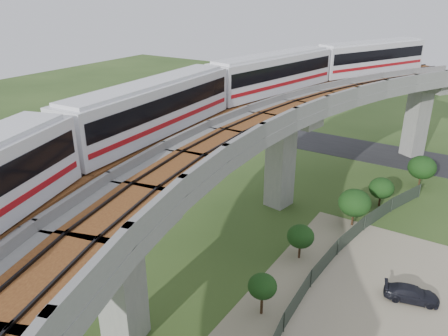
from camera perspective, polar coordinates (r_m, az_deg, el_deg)
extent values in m
plane|color=#2D471C|center=(35.66, -1.73, -10.84)|extent=(160.00, 160.00, 0.00)
cube|color=gray|center=(30.02, 20.07, -19.91)|extent=(18.00, 26.00, 0.04)
cube|color=#232326|center=(60.36, 14.45, 2.89)|extent=(60.00, 8.00, 0.03)
cube|color=#99968E|center=(58.91, 23.83, 5.46)|extent=(2.86, 2.93, 8.40)
cube|color=#99968E|center=(57.84, 24.58, 10.00)|extent=(7.21, 5.74, 1.20)
cube|color=#99968E|center=(41.40, 7.36, 0.50)|extent=(2.35, 2.51, 8.40)
cube|color=#99968E|center=(39.86, 7.70, 6.91)|extent=(7.31, 3.58, 1.20)
cube|color=#99968E|center=(26.30, -13.32, -14.08)|extent=(2.35, 2.51, 8.40)
cube|color=#99968E|center=(23.80, -14.34, -4.74)|extent=(7.31, 3.58, 1.20)
cube|color=gray|center=(53.05, 20.68, 10.71)|extent=(16.42, 20.91, 0.80)
cube|color=gray|center=(55.61, 17.33, 12.57)|extent=(8.66, 17.08, 1.00)
cube|color=gray|center=(50.40, 24.62, 10.61)|extent=(8.66, 17.08, 1.00)
cube|color=brown|center=(54.33, 18.93, 11.69)|extent=(10.68, 18.08, 0.12)
cube|color=black|center=(54.31, 18.95, 11.81)|extent=(9.69, 17.59, 0.12)
cube|color=brown|center=(51.66, 22.64, 10.67)|extent=(10.68, 18.08, 0.12)
cube|color=black|center=(51.64, 22.66, 10.80)|extent=(9.69, 17.59, 0.12)
cube|color=gray|center=(38.56, 6.66, 7.97)|extent=(11.77, 20.03, 0.80)
cube|color=gray|center=(40.86, 1.70, 10.24)|extent=(3.22, 18.71, 1.00)
cube|color=gray|center=(36.16, 12.37, 8.09)|extent=(3.22, 18.71, 1.00)
cube|color=brown|center=(39.69, 4.06, 9.17)|extent=(5.44, 19.05, 0.12)
cube|color=black|center=(39.67, 4.07, 9.34)|extent=(4.35, 18.88, 0.12)
cube|color=brown|center=(37.28, 9.49, 8.03)|extent=(5.44, 19.05, 0.12)
cube|color=black|center=(37.25, 9.50, 8.21)|extent=(4.35, 18.88, 0.12)
cube|color=gray|center=(24.31, -12.75, -1.37)|extent=(11.77, 20.03, 0.80)
cube|color=gray|center=(26.65, -20.44, 1.97)|extent=(3.22, 18.71, 1.00)
cube|color=gray|center=(21.82, -3.75, -1.09)|extent=(3.22, 18.71, 1.00)
cube|color=brown|center=(25.44, -16.86, 0.41)|extent=(5.44, 19.05, 0.12)
cube|color=black|center=(25.40, -16.89, 0.67)|extent=(4.35, 18.88, 0.12)
cube|color=brown|center=(22.96, -8.39, -1.24)|extent=(5.44, 19.05, 0.12)
cube|color=black|center=(22.92, -8.40, -0.96)|extent=(4.35, 18.88, 0.12)
cube|color=silver|center=(29.29, -9.29, 7.66)|extent=(3.53, 15.13, 3.20)
cube|color=silver|center=(28.91, -9.50, 10.92)|extent=(2.95, 14.35, 0.22)
cube|color=black|center=(29.18, -9.35, 8.51)|extent=(3.56, 14.53, 1.15)
cube|color=#B01118|center=(29.49, -9.20, 6.25)|extent=(3.56, 14.53, 0.30)
cube|color=black|center=(29.69, -9.11, 4.94)|extent=(2.61, 12.84, 0.28)
cube|color=silver|center=(41.39, 6.47, 12.16)|extent=(5.56, 15.24, 3.20)
cube|color=silver|center=(41.12, 6.57, 14.49)|extent=(4.88, 14.40, 0.22)
cube|color=black|center=(41.31, 6.49, 12.77)|extent=(5.50, 14.66, 1.15)
cube|color=#B01118|center=(41.53, 6.42, 11.14)|extent=(5.50, 14.66, 0.30)
cube|color=black|center=(41.68, 6.38, 10.19)|extent=(4.34, 12.88, 0.28)
cube|color=silver|center=(53.48, 18.63, 13.51)|extent=(8.91, 14.70, 3.20)
cube|color=silver|center=(53.28, 18.87, 15.31)|extent=(8.10, 13.79, 0.22)
cube|color=black|center=(53.42, 18.70, 13.99)|extent=(8.70, 14.18, 1.15)
cube|color=#B01118|center=(53.59, 18.53, 12.73)|extent=(8.70, 14.18, 0.30)
cube|color=black|center=(53.71, 18.44, 11.98)|extent=(7.21, 12.32, 0.28)
cylinder|color=#2D382D|center=(47.94, 24.20, -2.73)|extent=(0.08, 0.08, 1.50)
cube|color=#2D382D|center=(45.94, 22.65, -3.56)|extent=(1.69, 4.77, 1.40)
cylinder|color=#2D382D|center=(43.92, 21.09, -4.52)|extent=(0.08, 0.08, 1.50)
cube|color=#2D382D|center=(41.91, 19.51, -5.61)|extent=(1.23, 4.91, 1.40)
cylinder|color=#2D382D|center=(39.90, 17.92, -6.87)|extent=(0.08, 0.08, 1.50)
cube|color=#2D382D|center=(37.91, 16.31, -8.31)|extent=(0.75, 4.99, 1.40)
cylinder|color=#2D382D|center=(35.93, 14.67, -9.96)|extent=(0.08, 0.08, 1.50)
cube|color=#2D382D|center=(33.98, 13.02, -11.85)|extent=(0.27, 5.04, 1.40)
cylinder|color=#2D382D|center=(32.07, 11.34, -14.01)|extent=(0.08, 0.08, 1.50)
cube|color=#2D382D|center=(30.21, 9.62, -16.50)|extent=(0.27, 5.04, 1.40)
cylinder|color=#2D382D|center=(28.41, 7.87, -19.36)|extent=(0.08, 0.08, 1.50)
cylinder|color=#382314|center=(50.23, 24.16, -1.60)|extent=(0.18, 0.18, 1.48)
ellipsoid|color=#113713|center=(49.66, 24.45, 0.07)|extent=(2.83, 2.83, 2.41)
cylinder|color=#382314|center=(44.75, 19.66, -4.00)|extent=(0.18, 0.18, 1.21)
ellipsoid|color=#113713|center=(44.21, 19.88, -2.48)|extent=(2.34, 2.34, 1.99)
cylinder|color=#382314|center=(40.48, 16.45, -6.33)|extent=(0.18, 0.18, 1.39)
ellipsoid|color=#113713|center=(39.78, 16.69, -4.37)|extent=(2.83, 2.83, 2.41)
cylinder|color=#382314|center=(35.01, 9.83, -10.60)|extent=(0.18, 0.18, 1.34)
ellipsoid|color=#113713|center=(34.33, 9.97, -8.78)|extent=(2.10, 2.10, 1.78)
cylinder|color=#382314|center=(29.47, 4.94, -17.23)|extent=(0.18, 0.18, 1.62)
ellipsoid|color=#113713|center=(28.61, 5.04, -15.12)|extent=(1.87, 1.87, 1.59)
imported|color=black|center=(33.05, 23.30, -14.84)|extent=(3.80, 2.29, 1.03)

